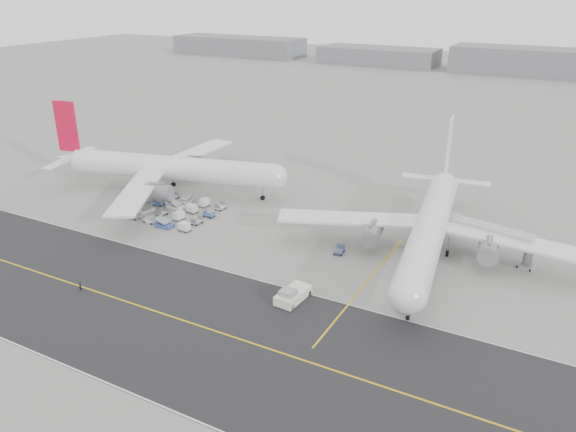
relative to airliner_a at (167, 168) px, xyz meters
The scene contains 10 objects.
ground 37.87m from the airliner_a, 41.69° to the right, with size 700.00×700.00×0.00m, color gray.
taxiway 54.38m from the airliner_a, 52.44° to the right, with size 220.00×59.00×0.03m.
horizon_buildings 242.22m from the airliner_a, 76.16° to the left, with size 520.00×28.00×28.00m, color gray, non-canonical shape.
airliner_a is the anchor object (origin of this frame).
airliner_b 64.21m from the airliner_a, ahead, with size 57.10×58.10×20.11m.
pushback_tug 58.29m from the airliner_a, 31.26° to the right, with size 3.69×8.83×2.50m.
jet_bridge 74.09m from the airliner_a, ahead, with size 16.47×6.32×6.15m.
gse_cluster 14.79m from the airliner_a, 50.19° to the right, with size 25.62×20.34×1.88m, color #9C9BA1, non-canonical shape.
stray_dolly 51.11m from the airliner_a, 12.87° to the right, with size 1.55×2.51×1.55m, color silver, non-canonical shape.
ground_crew_a 47.56m from the airliner_a, 67.89° to the right, with size 0.59×0.38×1.61m, color black.
Camera 1 is at (57.44, -73.09, 46.65)m, focal length 35.00 mm.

